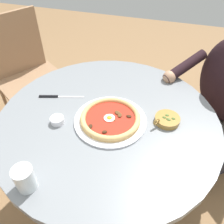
% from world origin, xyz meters
% --- Properties ---
extents(ground_plane, '(6.00, 6.00, 0.02)m').
position_xyz_m(ground_plane, '(0.00, 0.00, -0.01)').
color(ground_plane, olive).
extents(dining_table, '(1.01, 1.01, 0.71)m').
position_xyz_m(dining_table, '(0.00, 0.00, 0.59)').
color(dining_table, gray).
rests_on(dining_table, ground).
extents(pizza_on_plate, '(0.32, 0.32, 0.03)m').
position_xyz_m(pizza_on_plate, '(-0.02, 0.01, 0.73)').
color(pizza_on_plate, white).
rests_on(pizza_on_plate, dining_table).
extents(water_glass, '(0.07, 0.07, 0.09)m').
position_xyz_m(water_glass, '(0.17, 0.40, 0.75)').
color(water_glass, silver).
rests_on(water_glass, dining_table).
extents(steak_knife, '(0.22, 0.07, 0.01)m').
position_xyz_m(steak_knife, '(0.30, -0.07, 0.72)').
color(steak_knife, silver).
rests_on(steak_knife, dining_table).
extents(ramekin_capers, '(0.06, 0.06, 0.03)m').
position_xyz_m(ramekin_capers, '(0.21, 0.09, 0.73)').
color(ramekin_capers, white).
rests_on(ramekin_capers, dining_table).
extents(olive_pan, '(0.11, 0.12, 0.05)m').
position_xyz_m(olive_pan, '(-0.26, -0.05, 0.73)').
color(olive_pan, olive).
rests_on(olive_pan, dining_table).
extents(diner_person, '(0.59, 0.44, 1.15)m').
position_xyz_m(diner_person, '(-0.56, -0.47, 0.52)').
color(diner_person, '#282833').
rests_on(diner_person, ground).
extents(cafe_chair_spare_far, '(0.61, 0.61, 0.90)m').
position_xyz_m(cafe_chair_spare_far, '(0.77, -0.50, 0.53)').
color(cafe_chair_spare_far, '#957050').
rests_on(cafe_chair_spare_far, ground).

